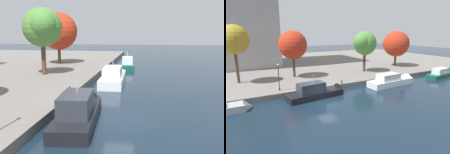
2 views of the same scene
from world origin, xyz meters
TOP-DOWN VIEW (x-y plane):
  - ground_plane at (0.00, 0.00)m, footprint 220.00×220.00m
  - motor_yacht_2 at (-0.08, 3.20)m, footprint 10.39×3.72m
  - motor_yacht_3 at (15.77, 2.60)m, footprint 10.99×3.32m
  - motor_yacht_4 at (31.08, 2.02)m, footprint 9.88×3.25m
  - mooring_bollard_0 at (5.84, 5.85)m, footprint 0.23×0.23m
  - tree_1 at (28.62, 15.21)m, footprint 7.09×7.09m
  - tree_2 at (16.24, 12.78)m, footprint 6.04×5.60m

SIDE VIEW (x-z plane):
  - ground_plane at x=0.00m, z-range 0.00..0.00m
  - motor_yacht_4 at x=31.08m, z-range -1.48..2.68m
  - motor_yacht_3 at x=15.77m, z-range -1.45..2.83m
  - motor_yacht_2 at x=-0.08m, z-range -1.68..3.13m
  - mooring_bollard_0 at x=5.84m, z-range 0.82..1.51m
  - tree_1 at x=28.62m, z-range 2.20..11.95m
  - tree_2 at x=16.24m, z-range 2.83..12.46m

